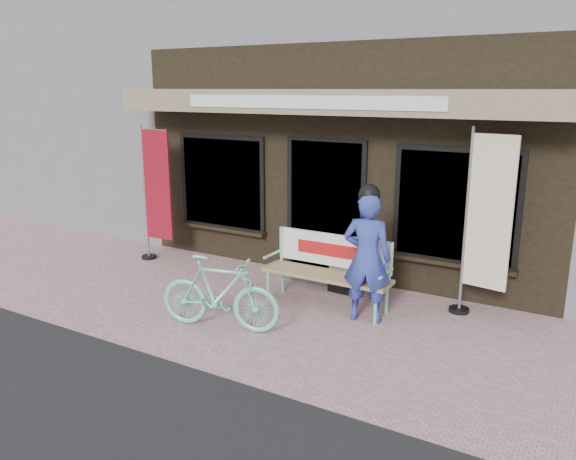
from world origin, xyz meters
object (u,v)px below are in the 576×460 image
Objects in this scene: bench at (329,265)px; menu_stand at (341,266)px; bicycle at (219,293)px; person at (367,255)px; nobori_cream at (485,223)px; nobori_red at (156,192)px.

bench reaches higher than menu_stand.
menu_stand is at bearing -35.87° from bicycle.
nobori_cream is at bearing 23.32° from person.
nobori_red is at bearing 174.05° from bench.
menu_stand is (-1.93, -0.12, -0.86)m from nobori_cream.
nobori_red reaches higher than menu_stand.
bench is at bearing -152.79° from nobori_cream.
nobori_red is 5.39m from nobori_cream.
bicycle is (-1.47, -1.17, -0.41)m from person.
bench is at bearing -9.41° from nobori_red.
bicycle is 3.31m from nobori_red.
bench reaches higher than bicycle.
nobori_cream is 3.00× the size of menu_stand.
bicycle is at bearing -133.75° from nobori_cream.
person is 1.10m from menu_stand.
bicycle is 0.67× the size of nobori_red.
bench is 0.74× the size of nobori_cream.
person is (0.65, -0.25, 0.30)m from bench.
person is at bearing -11.81° from nobori_red.
nobori_cream reaches higher than bench.
person reaches higher than menu_stand.
bench is 0.76m from person.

